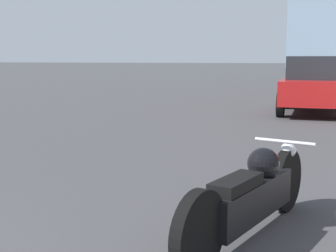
% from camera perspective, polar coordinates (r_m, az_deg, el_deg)
% --- Properties ---
extents(motorcycle, '(0.80, 2.40, 0.76)m').
position_cam_1_polar(motorcycle, '(4.22, 10.22, -8.19)').
color(motorcycle, black).
rests_on(motorcycle, ground_plane).
extents(parked_car_red, '(1.99, 3.92, 1.65)m').
position_cam_1_polar(parked_car_red, '(14.21, 17.22, 4.80)').
color(parked_car_red, red).
rests_on(parked_car_red, ground_plane).
extents(parked_car_blue, '(1.85, 4.02, 1.70)m').
position_cam_1_polar(parked_car_blue, '(26.51, 19.80, 6.08)').
color(parked_car_blue, '#1E3899').
rests_on(parked_car_blue, ground_plane).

